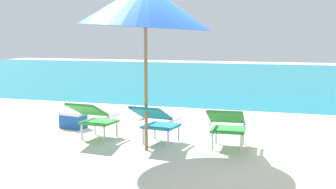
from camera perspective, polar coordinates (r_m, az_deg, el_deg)
name	(u,v)px	position (r m, az deg, el deg)	size (l,w,h in m)	color
ground_plane	(212,106)	(10.93, 5.86, -1.49)	(40.00, 40.00, 0.00)	beige
ocean_band	(253,76)	(19.27, 11.12, 2.35)	(40.00, 18.00, 0.01)	teal
lounge_chair_left	(94,116)	(7.31, -9.76, -2.87)	(0.60, 0.91, 0.68)	#338E3D
lounge_chair_center	(156,120)	(6.88, -1.53, -3.42)	(0.63, 0.93, 0.68)	teal
lounge_chair_right	(227,124)	(6.65, 7.82, -3.87)	(0.59, 0.91, 0.68)	#338E3D
beach_umbrella_center	(145,5)	(6.47, -3.00, 11.68)	(2.10, 2.07, 2.56)	olive
cooler_box	(73,120)	(8.40, -12.37, -3.25)	(0.52, 0.40, 0.32)	#194CA5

